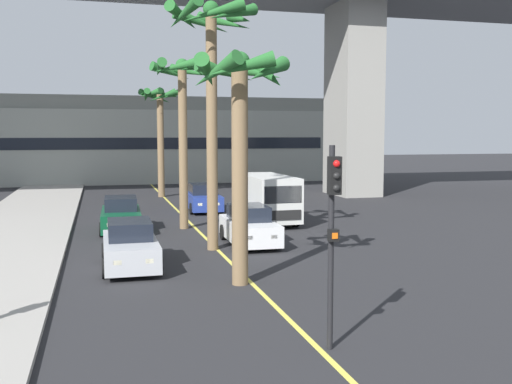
% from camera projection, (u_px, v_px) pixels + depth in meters
% --- Properties ---
extents(lane_stripe_center, '(0.14, 56.00, 0.01)m').
position_uv_depth(lane_stripe_center, '(200.00, 232.00, 26.80)').
color(lane_stripe_center, '#DBCC4C').
rests_on(lane_stripe_center, ground).
extents(pier_building_backdrop, '(34.79, 8.04, 7.67)m').
position_uv_depth(pier_building_backdrop, '(147.00, 140.00, 55.20)').
color(pier_building_backdrop, '#ADB2A8').
rests_on(pier_building_backdrop, ground).
extents(car_queue_front, '(1.88, 4.12, 1.56)m').
position_uv_depth(car_queue_front, '(249.00, 226.00, 23.82)').
color(car_queue_front, white).
rests_on(car_queue_front, ground).
extents(car_queue_second, '(1.90, 4.13, 1.56)m').
position_uv_depth(car_queue_second, '(203.00, 198.00, 34.02)').
color(car_queue_second, navy).
rests_on(car_queue_second, ground).
extents(car_queue_third, '(1.84, 4.10, 1.56)m').
position_uv_depth(car_queue_third, '(130.00, 246.00, 19.65)').
color(car_queue_third, '#B7BABF').
rests_on(car_queue_third, ground).
extents(car_queue_fourth, '(1.93, 4.15, 1.56)m').
position_uv_depth(car_queue_fourth, '(121.00, 216.00, 26.93)').
color(car_queue_fourth, '#0C4728').
rests_on(car_queue_fourth, ground).
extents(delivery_van, '(2.23, 5.28, 2.36)m').
position_uv_depth(delivery_van, '(267.00, 197.00, 29.45)').
color(delivery_van, silver).
rests_on(delivery_van, ground).
extents(traffic_light_median_near, '(0.24, 0.37, 4.20)m').
position_uv_depth(traffic_light_median_near, '(333.00, 219.00, 11.95)').
color(traffic_light_median_near, black).
rests_on(traffic_light_median_near, ground).
extents(palm_tree_near_median, '(3.02, 3.22, 7.82)m').
position_uv_depth(palm_tree_near_median, '(183.00, 95.00, 27.21)').
color(palm_tree_near_median, brown).
rests_on(palm_tree_near_median, ground).
extents(palm_tree_mid_median, '(3.03, 3.02, 7.58)m').
position_uv_depth(palm_tree_mid_median, '(160.00, 112.00, 41.13)').
color(palm_tree_mid_median, brown).
rests_on(palm_tree_mid_median, ground).
extents(palm_tree_far_median, '(2.96, 2.98, 6.75)m').
position_uv_depth(palm_tree_far_median, '(240.00, 108.00, 17.04)').
color(palm_tree_far_median, brown).
rests_on(palm_tree_far_median, ground).
extents(palm_tree_farthest_median, '(3.50, 3.53, 9.29)m').
position_uv_depth(palm_tree_farthest_median, '(211.00, 55.00, 22.09)').
color(palm_tree_farthest_median, brown).
rests_on(palm_tree_farthest_median, ground).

